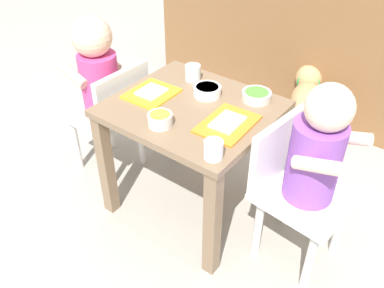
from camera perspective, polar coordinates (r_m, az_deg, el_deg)
ground_plane at (r=1.71m, az=-0.00°, el=-8.15°), size 7.00×7.00×0.00m
kitchen_cabinet_back at (r=2.23m, az=16.24°, el=15.44°), size 1.68×0.31×0.90m
dining_table at (r=1.47m, az=-0.00°, el=2.22°), size 0.54×0.49×0.47m
seated_child_left at (r=1.69m, az=-12.38°, el=8.58°), size 0.29×0.29×0.69m
seated_child_right at (r=1.30m, az=16.06°, el=-1.96°), size 0.31×0.31×0.69m
dog at (r=2.04m, az=15.49°, el=5.97°), size 0.27×0.41×0.31m
food_tray_left at (r=1.49m, az=-5.58°, el=6.98°), size 0.15×0.18×0.02m
food_tray_right at (r=1.33m, az=4.91°, el=2.82°), size 0.16×0.21×0.02m
water_cup_left at (r=1.18m, az=2.96°, el=-0.93°), size 0.06×0.06×0.06m
water_cup_right at (r=1.58m, az=0.10°, el=9.65°), size 0.06×0.06×0.06m
veggie_bowl_far at (r=1.47m, az=2.21°, el=7.32°), size 0.10×0.10×0.04m
veggie_bowl_near at (r=1.32m, az=-4.41°, el=3.41°), size 0.08×0.08×0.04m
cereal_bowl_right_side at (r=1.47m, az=8.86°, el=6.62°), size 0.10×0.10×0.03m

